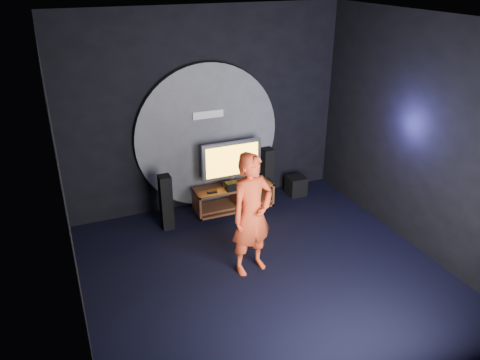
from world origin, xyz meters
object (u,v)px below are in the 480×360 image
at_px(tv, 232,161).
at_px(tower_speaker_left, 166,202).
at_px(tower_speaker_right, 267,173).
at_px(player, 252,215).
at_px(subwoofer, 296,186).
at_px(media_console, 234,198).

height_order(tv, tower_speaker_left, tv).
relative_size(tv, tower_speaker_right, 1.14).
height_order(tower_speaker_left, player, player).
bearing_deg(tower_speaker_left, tv, 12.45).
xyz_separation_m(subwoofer, player, (-1.78, -1.89, 0.73)).
bearing_deg(player, media_console, 63.71).
bearing_deg(tv, player, -103.66).
distance_m(tower_speaker_left, player, 1.86).
bearing_deg(tv, media_console, -84.12).
distance_m(tv, tower_speaker_left, 1.39).
bearing_deg(media_console, player, -104.35).
height_order(tower_speaker_right, player, player).
bearing_deg(tower_speaker_right, player, -121.14).
distance_m(media_console, tower_speaker_left, 1.35).
relative_size(tv, subwoofer, 2.99).
relative_size(media_console, player, 0.79).
height_order(tv, player, player).
height_order(tower_speaker_left, subwoofer, tower_speaker_left).
distance_m(subwoofer, player, 2.69).
distance_m(tv, tower_speaker_right, 0.90).
relative_size(tower_speaker_right, subwoofer, 2.62).
distance_m(tv, subwoofer, 1.50).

